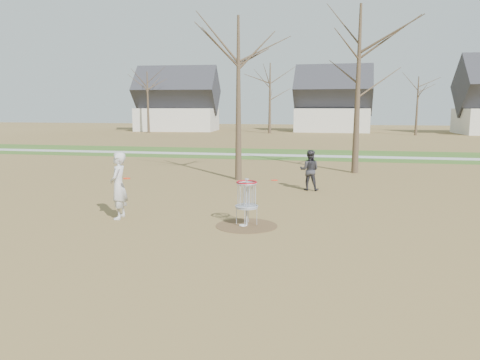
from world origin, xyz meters
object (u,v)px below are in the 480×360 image
player_standing (118,186)px  disc_grounded (243,225)px  player_throwing (310,170)px  disc_golf_basket (247,195)px

player_standing → disc_grounded: bearing=79.8°
player_throwing → player_standing: bearing=51.7°
disc_grounded → disc_golf_basket: disc_golf_basket is taller
player_throwing → disc_grounded: bearing=79.4°
player_standing → disc_grounded: player_standing is taller
player_standing → disc_golf_basket: 4.01m
player_standing → player_throwing: player_standing is taller
disc_grounded → disc_golf_basket: size_ratio=0.16×
player_standing → player_throwing: bearing=130.5°
player_throwing → disc_golf_basket: player_throwing is taller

